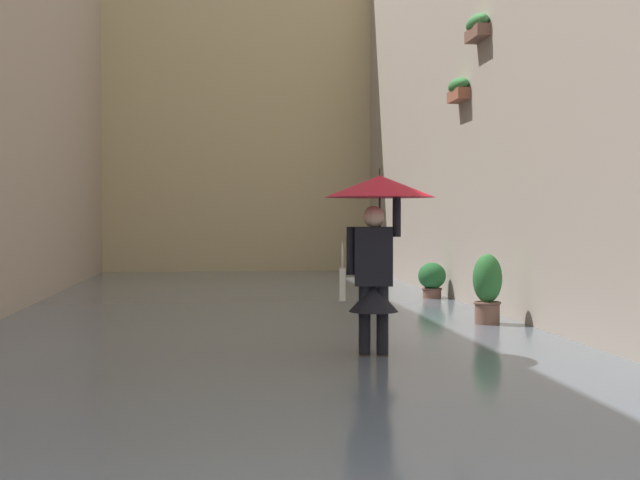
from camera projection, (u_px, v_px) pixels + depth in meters
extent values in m
plane|color=#605B56|center=(254.00, 320.00, 12.77)|extent=(60.00, 60.00, 0.00)
cube|color=slate|center=(254.00, 317.00, 12.76)|extent=(7.68, 26.27, 0.09)
cube|color=#A89989|center=(546.00, 9.00, 13.14)|extent=(1.80, 24.27, 9.14)
cube|color=brown|center=(477.00, 34.00, 13.21)|extent=(0.20, 0.70, 0.18)
ellipsoid|color=#428947|center=(477.00, 23.00, 13.21)|extent=(0.28, 0.76, 0.24)
cube|color=#9E563D|center=(458.00, 96.00, 14.26)|extent=(0.20, 0.70, 0.18)
ellipsoid|color=#387F3D|center=(458.00, 86.00, 14.26)|extent=(0.28, 0.76, 0.24)
cube|color=tan|center=(238.00, 112.00, 23.62)|extent=(10.48, 1.80, 8.62)
cube|color=#2D2319|center=(365.00, 359.00, 8.91)|extent=(0.15, 0.25, 0.10)
cylinder|color=black|center=(365.00, 320.00, 8.90)|extent=(0.14, 0.14, 0.69)
cube|color=#2D2319|center=(382.00, 359.00, 8.90)|extent=(0.15, 0.25, 0.10)
cylinder|color=black|center=(383.00, 320.00, 8.89)|extent=(0.14, 0.14, 0.69)
cube|color=black|center=(374.00, 256.00, 8.88)|extent=(0.41, 0.28, 0.59)
cone|color=black|center=(374.00, 298.00, 8.89)|extent=(0.57, 0.57, 0.28)
sphere|color=#DBB293|center=(374.00, 217.00, 8.87)|extent=(0.21, 0.21, 0.21)
cylinder|color=black|center=(397.00, 215.00, 8.86)|extent=(0.10, 0.10, 0.44)
cylinder|color=black|center=(351.00, 251.00, 8.89)|extent=(0.10, 0.10, 0.48)
cylinder|color=black|center=(380.00, 207.00, 8.86)|extent=(0.02, 0.02, 0.41)
cone|color=red|center=(380.00, 186.00, 8.86)|extent=(1.11, 1.11, 0.22)
cylinder|color=black|center=(380.00, 172.00, 8.85)|extent=(0.01, 0.01, 0.08)
cube|color=beige|center=(343.00, 284.00, 8.88)|extent=(0.10, 0.29, 0.32)
torus|color=beige|center=(343.00, 256.00, 8.87)|extent=(0.07, 0.30, 0.30)
cylinder|color=brown|center=(432.00, 296.00, 15.21)|extent=(0.32, 0.32, 0.25)
torus|color=brown|center=(432.00, 289.00, 15.21)|extent=(0.35, 0.35, 0.04)
ellipsoid|color=#23602D|center=(432.00, 276.00, 15.20)|extent=(0.48, 0.48, 0.45)
cylinder|color=brown|center=(487.00, 317.00, 11.48)|extent=(0.32, 0.32, 0.37)
torus|color=brown|center=(487.00, 303.00, 11.48)|extent=(0.36, 0.36, 0.04)
ellipsoid|color=#2D7033|center=(487.00, 278.00, 11.47)|extent=(0.38, 0.38, 0.64)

